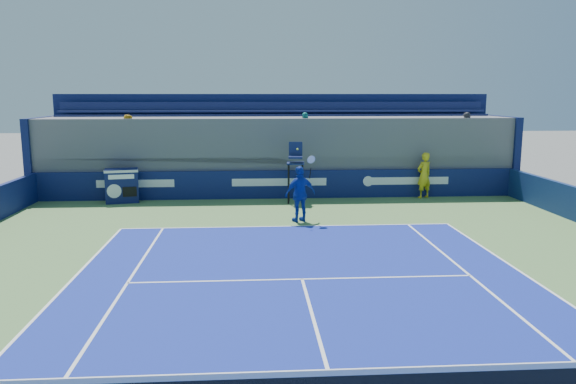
{
  "coord_description": "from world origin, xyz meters",
  "views": [
    {
      "loc": [
        -1.19,
        -6.4,
        4.37
      ],
      "look_at": [
        0.0,
        11.5,
        1.25
      ],
      "focal_mm": 35.0,
      "sensor_mm": 36.0,
      "label": 1
    }
  ],
  "objects": [
    {
      "name": "match_clock",
      "position": [
        -6.46,
        16.58,
        0.74
      ],
      "size": [
        1.43,
        0.96,
        1.4
      ],
      "color": "#0E1549",
      "rests_on": "ground"
    },
    {
      "name": "ball_person",
      "position": [
        6.15,
        16.77,
        0.99
      ],
      "size": [
        0.84,
        0.72,
        1.95
      ],
      "primitive_type": "imported",
      "rotation": [
        0.0,
        0.0,
        3.56
      ],
      "color": "gold",
      "rests_on": "apron"
    },
    {
      "name": "back_hoarding",
      "position": [
        0.0,
        17.1,
        0.6
      ],
      "size": [
        20.4,
        0.21,
        1.2
      ],
      "color": "#0D164B",
      "rests_on": "ground"
    },
    {
      "name": "stadium_seating",
      "position": [
        -0.01,
        19.15,
        1.83
      ],
      "size": [
        21.0,
        4.05,
        4.4
      ],
      "color": "#58585D",
      "rests_on": "ground"
    },
    {
      "name": "umpire_chair",
      "position": [
        0.61,
        16.11,
        1.53
      ],
      "size": [
        0.76,
        0.76,
        2.48
      ],
      "color": "black",
      "rests_on": "ground"
    },
    {
      "name": "tennis_player",
      "position": [
        0.5,
        12.59,
        0.99
      ],
      "size": [
        1.23,
        0.87,
        2.57
      ],
      "color": "#1433A4",
      "rests_on": "apron"
    }
  ]
}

